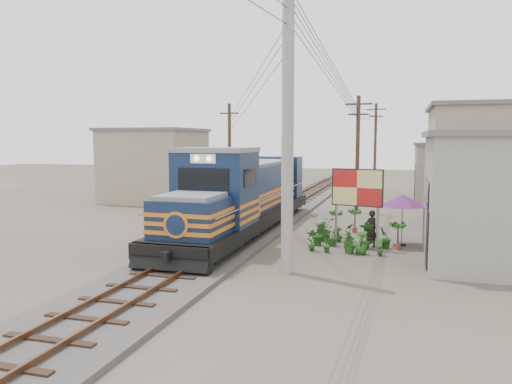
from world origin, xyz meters
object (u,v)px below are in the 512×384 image
(locomotive, at_px, (244,197))
(market_umbrella, at_px, (403,201))
(billboard, at_px, (357,190))
(vendor, at_px, (371,229))

(locomotive, relative_size, market_umbrella, 6.29)
(billboard, relative_size, vendor, 2.10)
(market_umbrella, height_order, vendor, market_umbrella)
(market_umbrella, distance_m, vendor, 1.81)
(billboard, distance_m, market_umbrella, 2.12)
(billboard, bearing_deg, vendor, 37.65)
(vendor, bearing_deg, billboard, -13.82)
(locomotive, distance_m, billboard, 5.68)
(locomotive, height_order, billboard, locomotive)
(locomotive, bearing_deg, billboard, -18.03)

